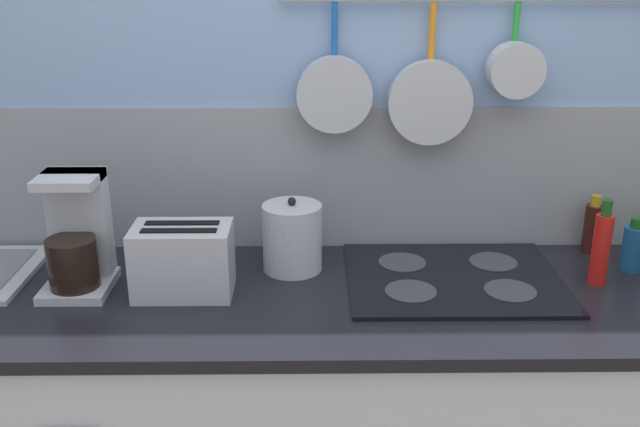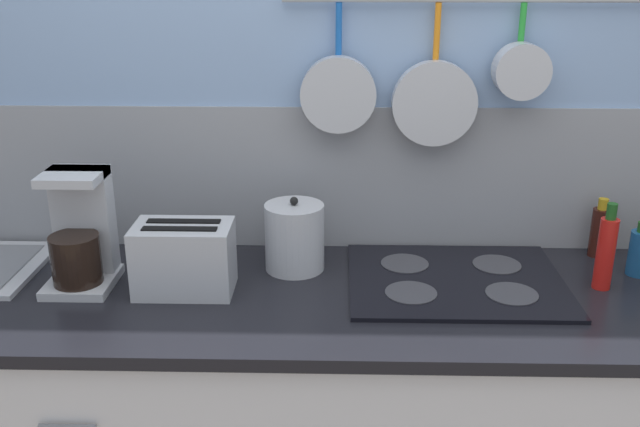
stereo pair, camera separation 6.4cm
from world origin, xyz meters
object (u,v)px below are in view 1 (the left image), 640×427
object	(u,v)px
bottle_hot_sauce	(601,247)
coffee_maker	(77,241)
kettle	(292,237)
bottle_vinegar	(592,227)
toaster	(183,260)
bottle_cooking_wine	(633,247)

from	to	relation	value
bottle_hot_sauce	coffee_maker	bearing A→B (deg)	-180.00
kettle	bottle_vinegar	xyz separation A→B (m)	(0.92, 0.12, -0.02)
kettle	bottle_hot_sauce	size ratio (longest dim) A/B	0.90
toaster	kettle	xyz separation A→B (m)	(0.29, 0.15, 0.00)
kettle	toaster	bearing A→B (deg)	-152.01
toaster	bottle_hot_sauce	distance (m)	1.15
kettle	bottle_cooking_wine	world-z (taller)	kettle
kettle	bottle_hot_sauce	xyz separation A→B (m)	(0.86, -0.11, 0.01)
coffee_maker	toaster	bearing A→B (deg)	-8.97
coffee_maker	bottle_hot_sauce	size ratio (longest dim) A/B	1.31
bottle_vinegar	coffee_maker	bearing A→B (deg)	-171.46
coffee_maker	kettle	bearing A→B (deg)	10.50
toaster	bottle_hot_sauce	bearing A→B (deg)	2.31
kettle	bottle_cooking_wine	xyz separation A→B (m)	(0.99, -0.02, -0.03)
kettle	bottle_vinegar	world-z (taller)	kettle
coffee_maker	bottle_hot_sauce	bearing A→B (deg)	0.00
bottle_hot_sauce	kettle	bearing A→B (deg)	172.79
bottle_vinegar	bottle_cooking_wine	size ratio (longest dim) A/B	1.15
bottle_vinegar	bottle_cooking_wine	world-z (taller)	bottle_vinegar
bottle_hot_sauce	toaster	bearing A→B (deg)	-177.69
coffee_maker	kettle	size ratio (longest dim) A/B	1.46
coffee_maker	bottle_vinegar	xyz separation A→B (m)	(1.51, 0.23, -0.05)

